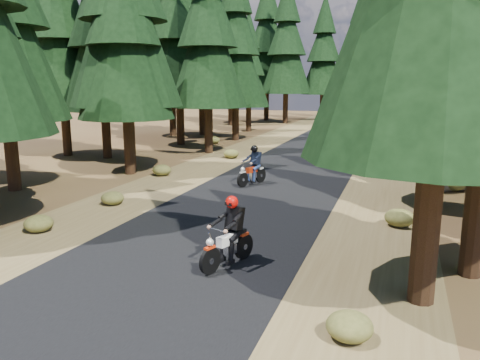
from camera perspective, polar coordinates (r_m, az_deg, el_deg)
name	(u,v)px	position (r m, az deg, el deg)	size (l,w,h in m)	color
ground	(225,223)	(14.78, -1.90, -5.30)	(120.00, 120.00, 0.00)	#432B18
road	(268,190)	(19.38, 3.37, -1.17)	(6.00, 100.00, 0.01)	black
shoulder_l	(168,182)	(21.05, -8.77, -0.25)	(3.20, 100.00, 0.01)	brown
shoulder_r	(383,198)	(18.71, 17.07, -2.16)	(3.20, 100.00, 0.01)	brown
pine_forest	(331,31)	(34.80, 11.03, 17.43)	(34.59, 55.08, 16.32)	black
understory_shrubs	(304,178)	(20.68, 7.84, 0.29)	(15.90, 28.77, 0.56)	#474C1E
rider_lead	(228,244)	(11.26, -1.53, -7.76)	(1.19, 1.99, 1.71)	white
rider_follow	(252,172)	(20.15, 1.45, 1.00)	(1.23, 1.98, 1.70)	maroon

